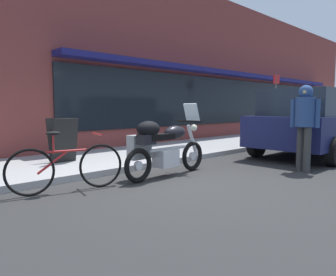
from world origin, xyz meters
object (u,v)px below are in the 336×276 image
at_px(parked_bicycle, 67,167).
at_px(parking_sign_pole, 275,101).
at_px(touring_motorcycle, 161,145).
at_px(sandwich_board_sign, 63,140).
at_px(pedestrian_walking, 305,117).
at_px(parked_minivan, 317,121).

bearing_deg(parked_bicycle, parking_sign_pole, 7.64).
bearing_deg(parked_bicycle, touring_motorcycle, -8.15).
height_order(sandwich_board_sign, parking_sign_pole, parking_sign_pole).
height_order(touring_motorcycle, pedestrian_walking, pedestrian_walking).
relative_size(parked_minivan, pedestrian_walking, 2.66).
distance_m(parked_bicycle, sandwich_board_sign, 2.13).
distance_m(touring_motorcycle, parked_minivan, 5.01).
xyz_separation_m(parked_bicycle, sandwich_board_sign, (0.88, 1.93, 0.21)).
bearing_deg(pedestrian_walking, touring_motorcycle, 146.32).
xyz_separation_m(touring_motorcycle, parking_sign_pole, (7.04, 1.43, 0.94)).
bearing_deg(touring_motorcycle, pedestrian_walking, -33.68).
bearing_deg(sandwich_board_sign, parking_sign_pole, -5.43).
height_order(parked_bicycle, sandwich_board_sign, sandwich_board_sign).
xyz_separation_m(parked_bicycle, parked_minivan, (6.68, -1.16, 0.54)).
relative_size(pedestrian_walking, parking_sign_pole, 0.73).
xyz_separation_m(parked_minivan, pedestrian_walking, (-2.49, -0.71, 0.18)).
height_order(parked_minivan, pedestrian_walking, parked_minivan).
bearing_deg(parking_sign_pole, parked_bicycle, -172.36).
relative_size(parked_minivan, sandwich_board_sign, 4.91).
relative_size(parked_bicycle, sandwich_board_sign, 1.84).
relative_size(touring_motorcycle, sandwich_board_sign, 2.22).
xyz_separation_m(pedestrian_walking, parking_sign_pole, (4.62, 3.05, 0.44)).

